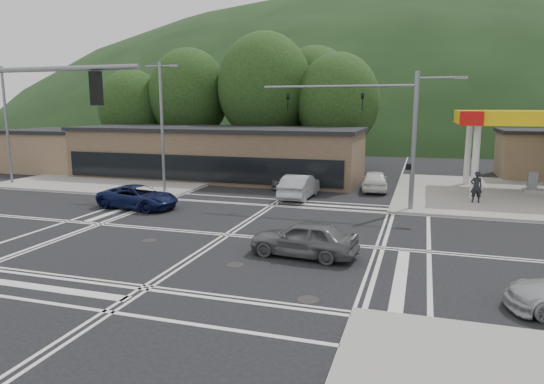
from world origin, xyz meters
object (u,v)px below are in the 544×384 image
(pedestrian, at_px, (476,187))
(car_grey_center, at_px, (304,238))
(car_queue_a, at_px, (299,186))
(car_northbound, at_px, (293,178))
(car_queue_b, at_px, (375,181))
(car_blue_west, at_px, (138,197))

(pedestrian, bearing_deg, car_grey_center, 49.49)
(car_queue_a, bearing_deg, car_northbound, -69.17)
(car_grey_center, height_order, car_queue_b, car_queue_b)
(car_blue_west, height_order, car_queue_b, car_queue_b)
(car_blue_west, xyz_separation_m, car_grey_center, (11.73, -6.20, 0.06))
(car_grey_center, bearing_deg, car_northbound, -158.36)
(car_queue_b, relative_size, car_northbound, 0.95)
(car_grey_center, xyz_separation_m, car_northbound, (-4.78, 16.31, -0.08))
(car_blue_west, relative_size, car_queue_b, 1.12)
(car_grey_center, relative_size, car_northbound, 0.95)
(car_blue_west, relative_size, car_queue_a, 1.02)
(car_northbound, bearing_deg, car_queue_a, -60.87)
(car_queue_a, bearing_deg, pedestrian, -172.82)
(car_blue_west, distance_m, car_northbound, 12.27)
(car_grey_center, bearing_deg, car_queue_a, -159.62)
(car_northbound, relative_size, pedestrian, 2.38)
(car_grey_center, height_order, car_northbound, car_grey_center)
(car_queue_b, height_order, car_northbound, car_queue_b)
(car_grey_center, distance_m, car_queue_a, 12.61)
(car_blue_west, xyz_separation_m, car_queue_a, (8.45, 5.97, 0.11))
(car_blue_west, distance_m, car_queue_a, 10.35)
(car_blue_west, relative_size, car_grey_center, 1.12)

